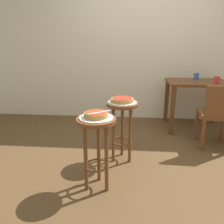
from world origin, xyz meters
TOP-DOWN VIEW (x-y plane):
  - ground_plane at (0.00, 0.00)m, footprint 6.00×6.00m
  - back_wall at (0.00, 1.65)m, footprint 6.00×0.10m
  - stool_foreground at (-0.49, -0.56)m, footprint 0.36×0.36m
  - serving_plate_foreground at (-0.49, -0.56)m, footprint 0.30×0.30m
  - pizza_foreground at (-0.49, -0.56)m, footprint 0.21×0.21m
  - stool_middle at (-0.29, -0.00)m, footprint 0.36×0.36m
  - serving_plate_middle at (-0.29, -0.00)m, footprint 0.32×0.32m
  - pizza_middle at (-0.29, -0.00)m, footprint 0.25×0.25m
  - dining_table at (0.84, 1.13)m, footprint 0.91×0.69m
  - cup_near_edge at (1.04, 0.92)m, footprint 0.08×0.08m
  - cup_far_edge at (0.85, 1.28)m, footprint 0.08×0.08m
  - wooden_chair at (0.92, 0.42)m, footprint 0.42×0.42m
  - pizza_server_knife at (-0.46, -0.58)m, footprint 0.19×0.15m

SIDE VIEW (x-z plane):
  - ground_plane at x=0.00m, z-range 0.00..0.00m
  - wooden_chair at x=0.92m, z-range 0.04..0.89m
  - stool_foreground at x=-0.49m, z-range 0.16..0.86m
  - stool_middle at x=-0.29m, z-range 0.16..0.86m
  - dining_table at x=0.84m, z-range 0.25..1.03m
  - serving_plate_foreground at x=-0.49m, z-range 0.70..0.71m
  - serving_plate_middle at x=-0.29m, z-range 0.70..0.71m
  - pizza_foreground at x=-0.49m, z-range 0.71..0.76m
  - pizza_middle at x=-0.29m, z-range 0.71..0.76m
  - pizza_server_knife at x=-0.46m, z-range 0.76..0.76m
  - cup_far_edge at x=0.85m, z-range 0.78..0.88m
  - cup_near_edge at x=1.04m, z-range 0.78..0.88m
  - back_wall at x=0.00m, z-range 0.00..3.00m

